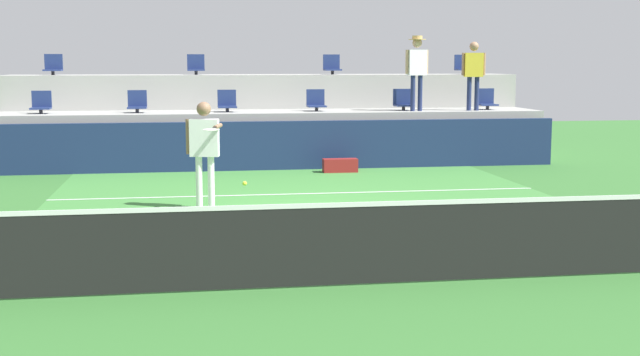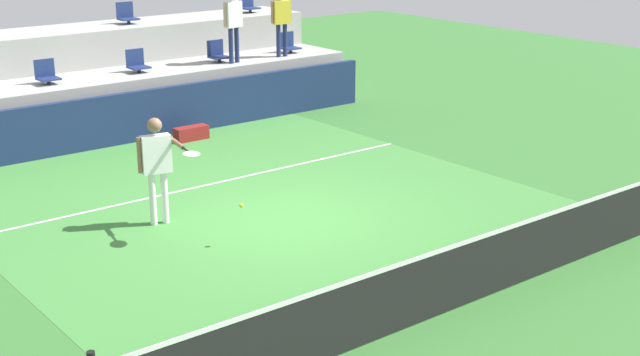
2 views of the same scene
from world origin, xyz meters
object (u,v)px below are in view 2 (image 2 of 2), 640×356
object	(u,v)px
tennis_ball	(241,206)
spectator_with_hat	(233,17)
stadium_chair_lower_right	(217,53)
tennis_player	(158,160)
stadium_chair_lower_mid_left	(47,74)
stadium_chair_upper_right	(127,15)
equipment_bag	(191,133)
stadium_chair_lower_far_right	(289,44)
stadium_chair_lower_mid_right	(137,63)
stadium_chair_upper_far_right	(248,4)
spectator_in_grey	(281,17)

from	to	relation	value
tennis_ball	spectator_with_hat	bearing A→B (deg)	57.55
stadium_chair_lower_right	tennis_player	xyz separation A→B (m)	(-4.95, -6.12, -0.37)
stadium_chair_lower_mid_left	stadium_chair_upper_right	size ratio (longest dim) A/B	1.00
stadium_chair_lower_mid_left	equipment_bag	size ratio (longest dim) A/B	0.68
equipment_bag	tennis_player	bearing A→B (deg)	-125.77
stadium_chair_lower_far_right	stadium_chair_lower_right	bearing A→B (deg)	180.00
stadium_chair_lower_mid_right	tennis_player	xyz separation A→B (m)	(-2.80, -6.12, -0.37)
stadium_chair_lower_mid_right	tennis_player	size ratio (longest dim) A/B	0.29
stadium_chair_lower_far_right	stadium_chair_lower_mid_right	bearing A→B (deg)	180.00
stadium_chair_upper_right	equipment_bag	distance (m)	4.30
tennis_player	equipment_bag	size ratio (longest dim) A/B	2.33
stadium_chair_upper_far_right	spectator_with_hat	xyz separation A→B (m)	(-1.90, -2.18, 0.04)
stadium_chair_lower_right	spectator_in_grey	size ratio (longest dim) A/B	0.31
stadium_chair_upper_right	spectator_in_grey	xyz separation A→B (m)	(3.10, -2.18, -0.07)
stadium_chair_lower_mid_left	tennis_ball	size ratio (longest dim) A/B	7.65
stadium_chair_upper_far_right	spectator_in_grey	size ratio (longest dim) A/B	0.31
stadium_chair_lower_far_right	stadium_chair_upper_right	world-z (taller)	stadium_chair_upper_right
stadium_chair_lower_mid_left	stadium_chair_upper_right	xyz separation A→B (m)	(2.84, 1.80, 0.85)
stadium_chair_lower_right	stadium_chair_upper_right	world-z (taller)	stadium_chair_upper_right
stadium_chair_upper_far_right	spectator_with_hat	world-z (taller)	spectator_with_hat
stadium_chair_lower_far_right	tennis_player	world-z (taller)	same
spectator_with_hat	spectator_in_grey	distance (m)	1.42
tennis_ball	equipment_bag	xyz separation A→B (m)	(2.50, 5.79, -0.49)
stadium_chair_lower_mid_left	stadium_chair_lower_far_right	size ratio (longest dim) A/B	1.00
stadium_chair_upper_right	spectator_with_hat	xyz separation A→B (m)	(1.68, -2.18, 0.04)
tennis_ball	stadium_chair_lower_mid_right	bearing A→B (deg)	73.64
tennis_ball	equipment_bag	bearing A→B (deg)	66.63
stadium_chair_lower_mid_right	stadium_chair_upper_far_right	bearing A→B (deg)	22.78
stadium_chair_upper_right	tennis_ball	bearing A→B (deg)	-107.32
stadium_chair_lower_mid_left	tennis_player	world-z (taller)	same
equipment_bag	stadium_chair_upper_right	bearing A→B (deg)	82.98
tennis_player	spectator_in_grey	bearing A→B (deg)	40.98
stadium_chair_upper_far_right	spectator_in_grey	distance (m)	2.24
tennis_player	spectator_with_hat	xyz separation A→B (m)	(5.19, 5.74, 1.27)
stadium_chair_upper_right	tennis_player	bearing A→B (deg)	-113.86
stadium_chair_lower_right	stadium_chair_lower_far_right	xyz separation A→B (m)	(2.15, 0.00, 0.00)
stadium_chair_lower_mid_left	spectator_in_grey	bearing A→B (deg)	-3.70
stadium_chair_lower_right	spectator_with_hat	xyz separation A→B (m)	(0.23, -0.38, 0.89)
stadium_chair_lower_right	tennis_ball	size ratio (longest dim) A/B	7.65
spectator_in_grey	stadium_chair_lower_far_right	bearing A→B (deg)	37.93
tennis_ball	stadium_chair_lower_far_right	bearing A→B (deg)	49.54
stadium_chair_lower_mid_left	stadium_chair_lower_mid_right	xyz separation A→B (m)	(2.13, 0.00, 0.00)
stadium_chair_lower_mid_right	stadium_chair_lower_right	xyz separation A→B (m)	(2.15, 0.00, 0.00)
stadium_chair_lower_mid_left	stadium_chair_lower_far_right	world-z (taller)	same
stadium_chair_lower_right	spectator_in_grey	distance (m)	1.87
stadium_chair_lower_right	stadium_chair_upper_right	xyz separation A→B (m)	(-1.45, 1.80, 0.85)
stadium_chair_lower_mid_left	stadium_chair_upper_far_right	size ratio (longest dim) A/B	1.00
equipment_bag	tennis_ball	bearing A→B (deg)	-113.37
stadium_chair_lower_far_right	tennis_player	distance (m)	9.38
stadium_chair_lower_far_right	stadium_chair_upper_far_right	xyz separation A→B (m)	(-0.01, 1.80, 0.85)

